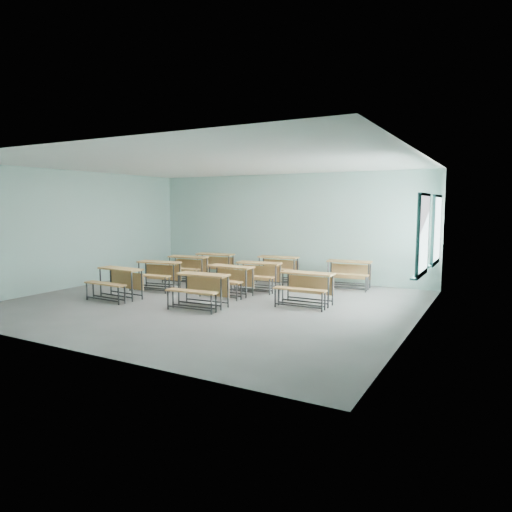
{
  "coord_description": "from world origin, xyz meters",
  "views": [
    {
      "loc": [
        5.88,
        -8.7,
        2.27
      ],
      "look_at": [
        0.48,
        1.2,
        1.0
      ],
      "focal_mm": 32.0,
      "sensor_mm": 36.0,
      "label": 1
    }
  ],
  "objects_px": {
    "desk_unit_r0c1": "(200,285)",
    "desk_unit_r1c0": "(157,271)",
    "desk_unit_r0c0": "(117,279)",
    "desk_unit_r3c1": "(277,265)",
    "desk_unit_r1c1": "(229,276)",
    "desk_unit_r1c2": "(306,284)",
    "desk_unit_r2c0": "(186,265)",
    "desk_unit_r3c0": "(214,262)",
    "desk_unit_r2c1": "(257,272)",
    "desk_unit_r3c2": "(348,270)"
  },
  "relations": [
    {
      "from": "desk_unit_r2c0",
      "to": "desk_unit_r0c1",
      "type": "bearing_deg",
      "value": -54.59
    },
    {
      "from": "desk_unit_r0c1",
      "to": "desk_unit_r2c0",
      "type": "height_order",
      "value": "same"
    },
    {
      "from": "desk_unit_r0c1",
      "to": "desk_unit_r3c0",
      "type": "height_order",
      "value": "same"
    },
    {
      "from": "desk_unit_r0c0",
      "to": "desk_unit_r0c1",
      "type": "xyz_separation_m",
      "value": [
        2.3,
        0.21,
        0.0
      ]
    },
    {
      "from": "desk_unit_r0c1",
      "to": "desk_unit_r1c0",
      "type": "height_order",
      "value": "same"
    },
    {
      "from": "desk_unit_r2c0",
      "to": "desk_unit_r3c0",
      "type": "height_order",
      "value": "same"
    },
    {
      "from": "desk_unit_r1c1",
      "to": "desk_unit_r2c0",
      "type": "height_order",
      "value": "same"
    },
    {
      "from": "desk_unit_r3c0",
      "to": "desk_unit_r3c1",
      "type": "xyz_separation_m",
      "value": [
        2.09,
        0.23,
        0.0
      ]
    },
    {
      "from": "desk_unit_r1c2",
      "to": "desk_unit_r3c0",
      "type": "bearing_deg",
      "value": 148.65
    },
    {
      "from": "desk_unit_r1c1",
      "to": "desk_unit_r0c0",
      "type": "bearing_deg",
      "value": -140.3
    },
    {
      "from": "desk_unit_r3c2",
      "to": "desk_unit_r1c0",
      "type": "bearing_deg",
      "value": -155.67
    },
    {
      "from": "desk_unit_r1c1",
      "to": "desk_unit_r3c1",
      "type": "height_order",
      "value": "same"
    },
    {
      "from": "desk_unit_r1c0",
      "to": "desk_unit_r2c1",
      "type": "xyz_separation_m",
      "value": [
        2.45,
        1.15,
        0.0
      ]
    },
    {
      "from": "desk_unit_r1c1",
      "to": "desk_unit_r1c2",
      "type": "xyz_separation_m",
      "value": [
        2.12,
        -0.11,
        0.0
      ]
    },
    {
      "from": "desk_unit_r2c1",
      "to": "desk_unit_r1c0",
      "type": "bearing_deg",
      "value": -159.2
    },
    {
      "from": "desk_unit_r1c0",
      "to": "desk_unit_r0c0",
      "type": "bearing_deg",
      "value": -96.5
    },
    {
      "from": "desk_unit_r1c0",
      "to": "desk_unit_r3c2",
      "type": "xyz_separation_m",
      "value": [
        4.48,
        2.62,
        0.0
      ]
    },
    {
      "from": "desk_unit_r2c1",
      "to": "desk_unit_r3c2",
      "type": "xyz_separation_m",
      "value": [
        2.03,
        1.47,
        0.0
      ]
    },
    {
      "from": "desk_unit_r1c0",
      "to": "desk_unit_r2c1",
      "type": "height_order",
      "value": "same"
    },
    {
      "from": "desk_unit_r0c0",
      "to": "desk_unit_r2c0",
      "type": "bearing_deg",
      "value": 94.93
    },
    {
      "from": "desk_unit_r1c2",
      "to": "desk_unit_r1c0",
      "type": "bearing_deg",
      "value": 179.36
    },
    {
      "from": "desk_unit_r2c1",
      "to": "desk_unit_r3c0",
      "type": "height_order",
      "value": "same"
    },
    {
      "from": "desk_unit_r1c1",
      "to": "desk_unit_r3c1",
      "type": "relative_size",
      "value": 0.97
    },
    {
      "from": "desk_unit_r2c0",
      "to": "desk_unit_r2c1",
      "type": "bearing_deg",
      "value": -12.26
    },
    {
      "from": "desk_unit_r3c2",
      "to": "desk_unit_r3c1",
      "type": "bearing_deg",
      "value": 173.99
    },
    {
      "from": "desk_unit_r0c0",
      "to": "desk_unit_r3c2",
      "type": "bearing_deg",
      "value": 45.47
    },
    {
      "from": "desk_unit_r2c0",
      "to": "desk_unit_r2c1",
      "type": "relative_size",
      "value": 1.02
    },
    {
      "from": "desk_unit_r1c1",
      "to": "desk_unit_r3c1",
      "type": "xyz_separation_m",
      "value": [
        0.16,
        2.44,
        0.0
      ]
    },
    {
      "from": "desk_unit_r0c0",
      "to": "desk_unit_r1c2",
      "type": "relative_size",
      "value": 1.02
    },
    {
      "from": "desk_unit_r0c0",
      "to": "desk_unit_r1c1",
      "type": "distance_m",
      "value": 2.69
    },
    {
      "from": "desk_unit_r1c2",
      "to": "desk_unit_r2c1",
      "type": "distance_m",
      "value": 2.12
    },
    {
      "from": "desk_unit_r0c0",
      "to": "desk_unit_r3c1",
      "type": "height_order",
      "value": "same"
    },
    {
      "from": "desk_unit_r0c1",
      "to": "desk_unit_r3c0",
      "type": "distance_m",
      "value": 4.2
    },
    {
      "from": "desk_unit_r0c1",
      "to": "desk_unit_r0c0",
      "type": "bearing_deg",
      "value": -178.61
    },
    {
      "from": "desk_unit_r3c2",
      "to": "desk_unit_r2c1",
      "type": "bearing_deg",
      "value": -150.11
    },
    {
      "from": "desk_unit_r1c0",
      "to": "desk_unit_r3c1",
      "type": "bearing_deg",
      "value": 41.4
    },
    {
      "from": "desk_unit_r3c2",
      "to": "desk_unit_r0c1",
      "type": "bearing_deg",
      "value": -125.17
    },
    {
      "from": "desk_unit_r0c0",
      "to": "desk_unit_r3c1",
      "type": "bearing_deg",
      "value": 63.66
    },
    {
      "from": "desk_unit_r0c1",
      "to": "desk_unit_r1c0",
      "type": "relative_size",
      "value": 0.97
    },
    {
      "from": "desk_unit_r1c1",
      "to": "desk_unit_r3c0",
      "type": "relative_size",
      "value": 0.96
    },
    {
      "from": "desk_unit_r0c0",
      "to": "desk_unit_r0c1",
      "type": "relative_size",
      "value": 0.99
    },
    {
      "from": "desk_unit_r3c0",
      "to": "desk_unit_r3c2",
      "type": "height_order",
      "value": "same"
    },
    {
      "from": "desk_unit_r0c1",
      "to": "desk_unit_r1c2",
      "type": "height_order",
      "value": "same"
    },
    {
      "from": "desk_unit_r0c0",
      "to": "desk_unit_r3c2",
      "type": "relative_size",
      "value": 0.97
    },
    {
      "from": "desk_unit_r0c0",
      "to": "desk_unit_r1c0",
      "type": "distance_m",
      "value": 1.46
    },
    {
      "from": "desk_unit_r0c1",
      "to": "desk_unit_r1c0",
      "type": "bearing_deg",
      "value": 147.93
    },
    {
      "from": "desk_unit_r1c2",
      "to": "desk_unit_r3c2",
      "type": "xyz_separation_m",
      "value": [
        0.2,
        2.55,
        0.0
      ]
    },
    {
      "from": "desk_unit_r2c1",
      "to": "desk_unit_r3c2",
      "type": "bearing_deg",
      "value": 31.51
    },
    {
      "from": "desk_unit_r1c1",
      "to": "desk_unit_r3c1",
      "type": "bearing_deg",
      "value": 88.52
    },
    {
      "from": "desk_unit_r1c2",
      "to": "desk_unit_r3c0",
      "type": "xyz_separation_m",
      "value": [
        -4.05,
        2.31,
        0.0
      ]
    }
  ]
}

